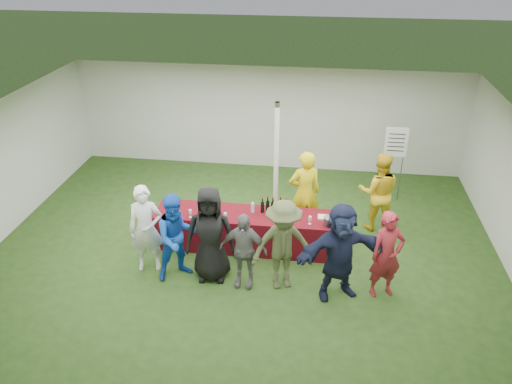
# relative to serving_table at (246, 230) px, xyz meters

# --- Properties ---
(ground) EXTENTS (60.00, 60.00, 0.00)m
(ground) POSITION_rel_serving_table_xyz_m (-0.02, -0.13, -0.38)
(ground) COLOR #284719
(ground) RESTS_ON ground
(tent) EXTENTS (10.00, 10.00, 10.00)m
(tent) POSITION_rel_serving_table_xyz_m (0.48, 1.07, 0.98)
(tent) COLOR white
(tent) RESTS_ON ground
(serving_table) EXTENTS (3.60, 0.80, 0.75)m
(serving_table) POSITION_rel_serving_table_xyz_m (0.00, 0.00, 0.00)
(serving_table) COLOR maroon
(serving_table) RESTS_ON ground
(wine_bottles) EXTENTS (0.53, 0.14, 0.32)m
(wine_bottles) POSITION_rel_serving_table_xyz_m (0.53, 0.15, 0.50)
(wine_bottles) COLOR black
(wine_bottles) RESTS_ON serving_table
(wine_glasses) EXTENTS (2.69, 0.15, 0.16)m
(wine_glasses) POSITION_rel_serving_table_xyz_m (-0.48, -0.25, 0.49)
(wine_glasses) COLOR silver
(wine_glasses) RESTS_ON serving_table
(water_bottle) EXTENTS (0.07, 0.07, 0.23)m
(water_bottle) POSITION_rel_serving_table_xyz_m (0.12, 0.08, 0.48)
(water_bottle) COLOR silver
(water_bottle) RESTS_ON serving_table
(bar_towel) EXTENTS (0.25, 0.18, 0.03)m
(bar_towel) POSITION_rel_serving_table_xyz_m (1.53, 0.05, 0.39)
(bar_towel) COLOR white
(bar_towel) RESTS_ON serving_table
(dump_bucket) EXTENTS (0.22, 0.22, 0.18)m
(dump_bucket) POSITION_rel_serving_table_xyz_m (1.62, -0.22, 0.46)
(dump_bucket) COLOR slate
(dump_bucket) RESTS_ON serving_table
(wine_list_sign) EXTENTS (0.50, 0.03, 1.80)m
(wine_list_sign) POSITION_rel_serving_table_xyz_m (3.05, 2.41, 0.94)
(wine_list_sign) COLOR slate
(wine_list_sign) RESTS_ON ground
(staff_pourer) EXTENTS (0.77, 0.62, 1.83)m
(staff_pourer) POSITION_rel_serving_table_xyz_m (1.10, 0.72, 0.54)
(staff_pourer) COLOR yellow
(staff_pourer) RESTS_ON ground
(staff_back) EXTENTS (0.86, 0.68, 1.72)m
(staff_back) POSITION_rel_serving_table_xyz_m (2.62, 1.07, 0.49)
(staff_back) COLOR gold
(staff_back) RESTS_ON ground
(customer_0) EXTENTS (0.70, 0.54, 1.71)m
(customer_0) POSITION_rel_serving_table_xyz_m (-1.69, -0.96, 0.48)
(customer_0) COLOR white
(customer_0) RESTS_ON ground
(customer_1) EXTENTS (1.03, 0.98, 1.67)m
(customer_1) POSITION_rel_serving_table_xyz_m (-1.07, -1.11, 0.46)
(customer_1) COLOR blue
(customer_1) RESTS_ON ground
(customer_2) EXTENTS (0.94, 0.66, 1.82)m
(customer_2) POSITION_rel_serving_table_xyz_m (-0.47, -1.07, 0.54)
(customer_2) COLOR black
(customer_2) RESTS_ON ground
(customer_3) EXTENTS (0.88, 0.41, 1.46)m
(customer_3) POSITION_rel_serving_table_xyz_m (0.14, -1.21, 0.35)
(customer_3) COLOR slate
(customer_3) RESTS_ON ground
(customer_4) EXTENTS (1.26, 0.97, 1.72)m
(customer_4) POSITION_rel_serving_table_xyz_m (0.83, -1.16, 0.49)
(customer_4) COLOR #47502D
(customer_4) RESTS_ON ground
(customer_5) EXTENTS (1.74, 1.13, 1.80)m
(customer_5) POSITION_rel_serving_table_xyz_m (1.80, -1.28, 0.52)
(customer_5) COLOR #191F3A
(customer_5) RESTS_ON ground
(customer_6) EXTENTS (0.69, 0.56, 1.62)m
(customer_6) POSITION_rel_serving_table_xyz_m (2.59, -1.14, 0.43)
(customer_6) COLOR maroon
(customer_6) RESTS_ON ground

